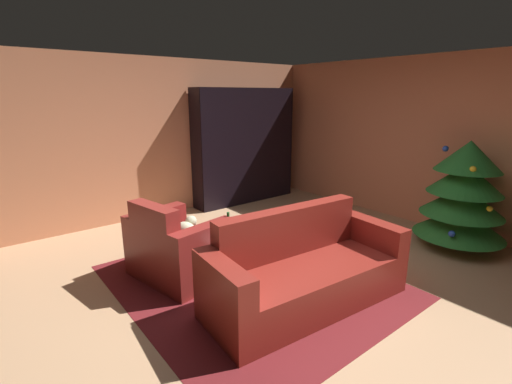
% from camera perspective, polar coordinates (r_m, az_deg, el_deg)
% --- Properties ---
extents(ground_plane, '(7.22, 7.22, 0.00)m').
position_cam_1_polar(ground_plane, '(4.05, 2.90, -13.83)').
color(ground_plane, tan).
extents(wall_back, '(5.95, 0.06, 2.52)m').
position_cam_1_polar(wall_back, '(6.05, 25.37, 7.01)').
color(wall_back, '#D17E56').
rests_on(wall_back, ground).
extents(wall_left, '(0.06, 6.13, 2.52)m').
position_cam_1_polar(wall_left, '(6.11, -15.69, 7.95)').
color(wall_left, '#D17E56').
rests_on(wall_left, ground).
extents(area_rug, '(2.88, 2.52, 0.01)m').
position_cam_1_polar(area_rug, '(4.05, -0.70, -13.75)').
color(area_rug, maroon).
rests_on(area_rug, ground).
extents(bookshelf_unit, '(0.38, 2.02, 2.06)m').
position_cam_1_polar(bookshelf_unit, '(6.79, -0.85, 7.08)').
color(bookshelf_unit, black).
rests_on(bookshelf_unit, ground).
extents(armchair_red, '(1.13, 0.94, 0.88)m').
position_cam_1_polar(armchair_red, '(4.12, -12.23, -8.69)').
color(armchair_red, maroon).
rests_on(armchair_red, ground).
extents(couch_red, '(0.95, 2.05, 0.88)m').
position_cam_1_polar(couch_red, '(3.60, 7.52, -12.37)').
color(couch_red, maroon).
rests_on(couch_red, ground).
extents(coffee_table, '(0.73, 0.73, 0.46)m').
position_cam_1_polar(coffee_table, '(3.97, -1.77, -7.76)').
color(coffee_table, black).
rests_on(coffee_table, ground).
extents(book_stack_on_table, '(0.22, 0.16, 0.10)m').
position_cam_1_polar(book_stack_on_table, '(3.96, -1.58, -6.41)').
color(book_stack_on_table, gray).
rests_on(book_stack_on_table, coffee_table).
extents(bottle_on_table, '(0.07, 0.07, 0.26)m').
position_cam_1_polar(bottle_on_table, '(4.01, -4.34, -5.33)').
color(bottle_on_table, '#145020').
rests_on(bottle_on_table, coffee_table).
extents(decorated_tree, '(1.10, 1.10, 1.41)m').
position_cam_1_polar(decorated_tree, '(5.34, 29.64, -0.44)').
color(decorated_tree, brown).
rests_on(decorated_tree, ground).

